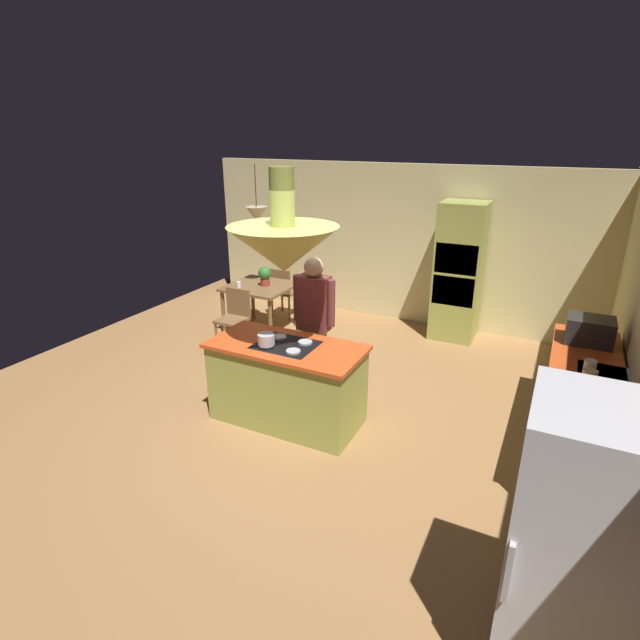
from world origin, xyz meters
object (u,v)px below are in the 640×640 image
at_px(canister_tea, 589,369).
at_px(cooking_pot_on_cooktop, 266,339).
at_px(oven_tower, 459,272).
at_px(microwave_on_counter, 590,331).
at_px(canister_sugar, 589,378).
at_px(refrigerator, 580,557).
at_px(chair_facing_island, 235,314).
at_px(cup_on_table, 239,284).
at_px(kitchen_island, 287,383).
at_px(potted_plant_on_table, 265,275).
at_px(canister_flour, 589,387).
at_px(person_at_island, 314,318).
at_px(dining_table, 260,292).
at_px(chair_by_back_wall, 283,289).

distance_m(canister_tea, cooking_pot_on_cooktop, 3.09).
xyz_separation_m(oven_tower, microwave_on_counter, (1.74, -1.76, 0.01)).
xyz_separation_m(canister_sugar, cooking_pot_on_cooktop, (-3.00, -0.54, 0.00)).
bearing_deg(refrigerator, chair_facing_island, 145.34).
distance_m(cup_on_table, canister_sugar, 4.99).
distance_m(chair_facing_island, cup_on_table, 0.59).
bearing_deg(kitchen_island, oven_tower, 71.26).
relative_size(potted_plant_on_table, canister_flour, 1.93).
bearing_deg(person_at_island, canister_sugar, -5.23).
distance_m(dining_table, cooking_pot_on_cooktop, 2.73).
height_order(person_at_island, canister_tea, person_at_island).
bearing_deg(chair_by_back_wall, refrigerator, 135.06).
distance_m(canister_flour, microwave_on_counter, 1.25).
distance_m(oven_tower, chair_by_back_wall, 2.89).
height_order(dining_table, cup_on_table, cup_on_table).
height_order(chair_by_back_wall, cooking_pot_on_cooktop, cooking_pot_on_cooktop).
bearing_deg(chair_facing_island, person_at_island, -23.65).
bearing_deg(chair_by_back_wall, canister_sugar, 152.35).
bearing_deg(dining_table, cooking_pot_on_cooktop, -55.37).
relative_size(dining_table, chair_facing_island, 1.12).
bearing_deg(canister_flour, dining_table, 157.63).
relative_size(person_at_island, canister_flour, 10.92).
height_order(dining_table, potted_plant_on_table, potted_plant_on_table).
distance_m(oven_tower, refrigerator, 5.23).
xyz_separation_m(kitchen_island, cooking_pot_on_cooktop, (-0.16, -0.13, 0.53)).
height_order(person_at_island, chair_facing_island, person_at_island).
bearing_deg(dining_table, canister_flour, -22.37).
distance_m(cup_on_table, cooking_pot_on_cooktop, 2.68).
xyz_separation_m(kitchen_island, cup_on_table, (-1.93, 1.87, 0.35)).
bearing_deg(potted_plant_on_table, chair_by_back_wall, 97.12).
height_order(oven_tower, dining_table, oven_tower).
bearing_deg(chair_by_back_wall, cup_on_table, 75.75).
relative_size(potted_plant_on_table, canister_sugar, 1.97).
relative_size(dining_table, canister_flour, 6.28).
distance_m(oven_tower, canister_flour, 3.48).
bearing_deg(oven_tower, cooking_pot_on_cooktop, -110.48).
xyz_separation_m(kitchen_island, refrigerator, (2.80, -1.70, 0.44)).
bearing_deg(refrigerator, canister_flour, 88.81).
bearing_deg(canister_tea, canister_sugar, -90.00).
xyz_separation_m(chair_by_back_wall, canister_flour, (4.54, -2.56, 0.48)).
distance_m(oven_tower, chair_facing_island, 3.39).
bearing_deg(chair_by_back_wall, oven_tower, -170.80).
bearing_deg(canister_sugar, kitchen_island, -171.76).
distance_m(canister_sugar, canister_tea, 0.18).
xyz_separation_m(kitchen_island, canister_sugar, (2.84, 0.41, 0.53)).
height_order(kitchen_island, chair_by_back_wall, kitchen_island).
bearing_deg(microwave_on_counter, cup_on_table, 175.41).
relative_size(dining_table, canister_sugar, 6.41).
relative_size(kitchen_island, chair_facing_island, 1.90).
height_order(kitchen_island, cup_on_table, kitchen_island).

